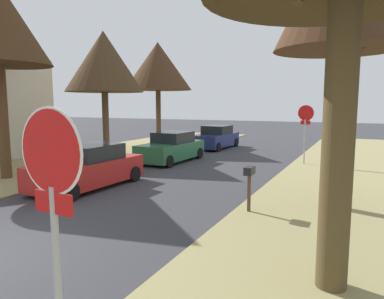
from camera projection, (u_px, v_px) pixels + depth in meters
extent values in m
cylinder|color=white|center=(51.00, 151.00, 3.14)|extent=(0.80, 0.07, 0.81)
cylinder|color=red|center=(51.00, 151.00, 3.14)|extent=(0.76, 0.09, 0.76)
cube|color=red|center=(53.00, 203.00, 3.20)|extent=(0.48, 0.07, 0.20)
cylinder|color=#9EA0A5|center=(304.00, 142.00, 17.60)|extent=(0.07, 0.22, 2.25)
cylinder|color=white|center=(306.00, 113.00, 17.50)|extent=(0.81, 0.14, 0.80)
cylinder|color=red|center=(306.00, 113.00, 17.50)|extent=(0.76, 0.14, 0.76)
cube|color=red|center=(305.00, 122.00, 17.54)|extent=(0.48, 0.08, 0.20)
cylinder|color=#504024|center=(338.00, 148.00, 5.54)|extent=(0.50, 0.50, 4.60)
cylinder|color=brown|center=(334.00, 131.00, 10.10)|extent=(0.40, 0.40, 4.48)
cylinder|color=brown|center=(349.00, 14.00, 9.21)|extent=(1.09, 0.71, 1.82)
cylinder|color=brown|center=(357.00, 32.00, 10.12)|extent=(1.47, 1.09, 1.32)
cylinder|color=brown|center=(358.00, 35.00, 9.51)|extent=(0.30, 1.09, 0.90)
cylinder|color=brown|center=(3.00, 122.00, 14.15)|extent=(0.42, 0.42, 4.54)
cylinder|color=brown|center=(12.00, 57.00, 14.30)|extent=(1.23, 0.29, 0.90)
cylinder|color=brown|center=(106.00, 125.00, 19.72)|extent=(0.36, 0.36, 3.67)
cone|color=#45311D|center=(104.00, 62.00, 19.28)|extent=(4.28, 4.28, 3.30)
cylinder|color=brown|center=(113.00, 85.00, 19.89)|extent=(1.26, 0.39, 0.98)
cylinder|color=brown|center=(108.00, 81.00, 19.74)|extent=(0.87, 0.24, 1.30)
cylinder|color=brown|center=(98.00, 80.00, 19.46)|extent=(0.42, 0.89, 1.36)
cylinder|color=brown|center=(158.00, 119.00, 24.43)|extent=(0.34, 0.34, 3.98)
cone|color=#442C1A|center=(158.00, 66.00, 23.98)|extent=(4.61, 4.61, 3.21)
cylinder|color=brown|center=(153.00, 81.00, 24.40)|extent=(0.36, 1.11, 1.28)
cylinder|color=brown|center=(162.00, 80.00, 24.40)|extent=(0.90, 0.30, 1.45)
cylinder|color=brown|center=(166.00, 84.00, 23.99)|extent=(0.39, 1.19, 0.97)
cube|color=red|center=(88.00, 172.00, 12.87)|extent=(1.94, 4.45, 0.85)
cube|color=black|center=(91.00, 152.00, 12.98)|extent=(1.66, 2.07, 0.56)
cylinder|color=black|center=(71.00, 192.00, 11.06)|extent=(0.22, 0.61, 0.60)
cylinder|color=black|center=(33.00, 186.00, 11.86)|extent=(0.22, 0.61, 0.60)
cylinder|color=black|center=(134.00, 174.00, 13.96)|extent=(0.22, 0.61, 0.60)
cylinder|color=black|center=(101.00, 170.00, 14.76)|extent=(0.22, 0.61, 0.60)
cube|color=#28663D|center=(171.00, 151.00, 18.81)|extent=(1.94, 4.45, 0.85)
cube|color=black|center=(173.00, 137.00, 18.91)|extent=(1.66, 2.07, 0.56)
cylinder|color=black|center=(169.00, 161.00, 16.99)|extent=(0.22, 0.61, 0.60)
cylinder|color=black|center=(140.00, 159.00, 17.79)|extent=(0.22, 0.61, 0.60)
cylinder|color=black|center=(199.00, 153.00, 19.90)|extent=(0.22, 0.61, 0.60)
cylinder|color=black|center=(173.00, 151.00, 20.70)|extent=(0.22, 0.61, 0.60)
cube|color=navy|center=(216.00, 140.00, 24.50)|extent=(1.94, 4.45, 0.85)
cube|color=black|center=(217.00, 130.00, 24.60)|extent=(1.66, 2.07, 0.56)
cylinder|color=black|center=(218.00, 147.00, 22.68)|extent=(0.22, 0.61, 0.60)
cylinder|color=black|center=(194.00, 146.00, 23.48)|extent=(0.22, 0.61, 0.60)
cylinder|color=black|center=(236.00, 142.00, 25.59)|extent=(0.22, 0.61, 0.60)
cylinder|color=black|center=(214.00, 141.00, 26.38)|extent=(0.22, 0.61, 0.60)
cube|color=brown|center=(249.00, 193.00, 9.86)|extent=(0.08, 0.08, 1.05)
cube|color=black|center=(250.00, 171.00, 9.78)|extent=(0.22, 0.44, 0.22)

